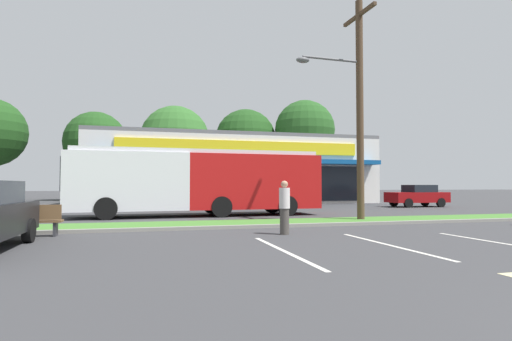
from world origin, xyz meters
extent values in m
cube|color=#427A2D|center=(0.00, 14.00, 0.06)|extent=(56.00, 2.20, 0.12)
cube|color=gray|center=(0.00, 12.78, 0.06)|extent=(56.00, 0.24, 0.12)
cube|color=silver|center=(-2.72, 7.70, 0.00)|extent=(0.12, 4.80, 0.01)
cube|color=silver|center=(0.18, 7.89, 0.00)|extent=(0.12, 4.80, 0.01)
cube|color=silver|center=(3.22, 7.34, 0.00)|extent=(0.12, 4.80, 0.01)
cube|color=silver|center=(1.63, 35.66, 2.76)|extent=(24.20, 11.13, 5.53)
cube|color=black|center=(1.63, 30.06, 1.66)|extent=(20.33, 0.08, 2.87)
cube|color=#0F4C8C|center=(1.63, 29.40, 3.43)|extent=(22.75, 1.40, 0.35)
cube|color=yellow|center=(1.63, 30.02, 4.53)|extent=(19.36, 0.16, 1.00)
cube|color=slate|center=(1.63, 35.66, 5.68)|extent=(24.20, 11.13, 0.30)
cylinder|color=#473323|center=(-10.76, 43.09, 1.77)|extent=(0.44, 0.44, 3.54)
sphere|color=#1E4719|center=(-10.76, 43.09, 5.89)|extent=(6.25, 6.25, 6.25)
cylinder|color=#473323|center=(-2.71, 44.78, 1.81)|extent=(0.44, 0.44, 3.62)
sphere|color=#2D6026|center=(-2.71, 44.78, 6.49)|extent=(7.66, 7.66, 7.66)
cylinder|color=#473323|center=(5.74, 46.34, 2.12)|extent=(0.44, 0.44, 4.25)
sphere|color=#1E4719|center=(5.74, 46.34, 6.98)|extent=(7.30, 7.30, 7.30)
cylinder|color=#473323|center=(12.22, 43.55, 2.69)|extent=(0.44, 0.44, 5.38)
sphere|color=#23511E|center=(12.22, 43.55, 8.01)|extent=(7.02, 7.02, 7.02)
cylinder|color=#4C3826|center=(2.85, 14.05, 4.67)|extent=(0.30, 0.30, 9.34)
cube|color=#4C3826|center=(2.85, 14.05, 8.74)|extent=(0.23, 2.40, 0.14)
cylinder|color=#59595B|center=(1.55, 14.00, 6.72)|extent=(2.60, 0.20, 0.10)
ellipsoid|color=#59595B|center=(0.25, 13.95, 6.57)|extent=(0.56, 0.32, 0.24)
cube|color=#B71414|center=(-0.53, 19.18, 1.70)|extent=(6.77, 2.74, 2.70)
cube|color=silver|center=(-6.62, 19.01, 1.70)|extent=(5.55, 2.70, 2.70)
cube|color=silver|center=(-3.27, 19.10, 3.15)|extent=(11.75, 2.62, 0.20)
cube|color=black|center=(-3.31, 20.40, 2.19)|extent=(11.21, 0.37, 1.19)
cube|color=black|center=(-9.39, 18.93, 2.02)|extent=(0.12, 2.17, 1.51)
cylinder|color=black|center=(-7.50, 17.81, 0.50)|extent=(1.01, 0.33, 1.00)
cylinder|color=black|center=(-7.56, 20.15, 0.50)|extent=(1.01, 0.33, 1.00)
cylinder|color=black|center=(-2.32, 17.95, 0.50)|extent=(1.01, 0.33, 1.00)
cylinder|color=black|center=(-2.39, 20.30, 0.50)|extent=(1.01, 0.33, 1.00)
cylinder|color=black|center=(1.03, 18.05, 0.50)|extent=(1.01, 0.33, 1.00)
cylinder|color=black|center=(0.96, 20.39, 0.50)|extent=(1.01, 0.33, 1.00)
cube|color=brown|center=(-9.03, 12.12, 0.45)|extent=(1.60, 0.45, 0.06)
cube|color=brown|center=(-9.03, 11.93, 0.73)|extent=(1.60, 0.06, 0.44)
cube|color=#333338|center=(-8.42, 12.12, 0.23)|extent=(0.08, 0.36, 0.45)
cube|color=#333338|center=(-9.64, 12.12, 0.23)|extent=(0.08, 0.36, 0.45)
cube|color=maroon|center=(-3.21, 24.44, 0.69)|extent=(4.72, 1.85, 0.73)
cube|color=black|center=(-2.97, 24.44, 1.29)|extent=(2.13, 1.63, 0.48)
cylinder|color=black|center=(-4.67, 23.56, 0.32)|extent=(0.64, 0.22, 0.64)
cylinder|color=black|center=(-4.67, 25.32, 0.32)|extent=(0.64, 0.22, 0.64)
cylinder|color=black|center=(-1.74, 23.56, 0.32)|extent=(0.64, 0.22, 0.64)
cylinder|color=black|center=(-1.74, 25.32, 0.32)|extent=(0.64, 0.22, 0.64)
cube|color=maroon|center=(12.75, 23.78, 0.68)|extent=(4.20, 1.77, 0.72)
cube|color=black|center=(12.96, 23.78, 1.29)|extent=(1.89, 1.56, 0.52)
cylinder|color=black|center=(11.45, 22.94, 0.32)|extent=(0.64, 0.22, 0.64)
cylinder|color=black|center=(11.45, 24.62, 0.32)|extent=(0.64, 0.22, 0.64)
cylinder|color=black|center=(14.06, 22.94, 0.32)|extent=(0.64, 0.22, 0.64)
cylinder|color=black|center=(14.06, 24.62, 0.32)|extent=(0.64, 0.22, 0.64)
cylinder|color=black|center=(-8.81, 10.79, 0.32)|extent=(0.22, 0.64, 0.64)
cylinder|color=#47423D|center=(-1.66, 10.73, 0.40)|extent=(0.29, 0.29, 0.81)
cylinder|color=silver|center=(-1.66, 10.73, 1.13)|extent=(0.34, 0.34, 0.64)
sphere|color=tan|center=(-1.66, 10.73, 1.56)|extent=(0.22, 0.22, 0.22)
camera|label=1|loc=(-5.84, -1.37, 1.52)|focal=28.85mm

